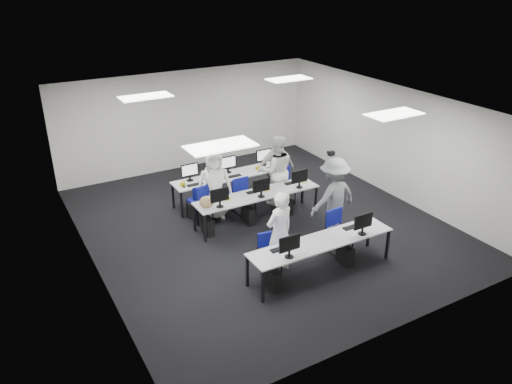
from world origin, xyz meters
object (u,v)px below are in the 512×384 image
chair_2 (203,211)px  student_1 (276,170)px  chair_4 (284,192)px  student_2 (214,184)px  chair_0 (269,260)px  chair_5 (200,207)px  student_0 (279,233)px  student_3 (276,169)px  chair_1 (338,239)px  photographer (334,197)px  chair_3 (244,202)px  chair_6 (235,198)px  desk_mid (257,196)px  chair_7 (279,187)px  desk_front (321,243)px

chair_2 → student_1: (2.10, -0.02, 0.67)m
chair_4 → student_2: student_2 is taller
chair_0 → chair_4: (2.05, 2.63, 0.03)m
student_2 → chair_5: bearing=174.2°
student_0 → student_3: 3.51m
chair_4 → student_1: 0.68m
chair_1 → photographer: (0.37, 0.71, 0.64)m
chair_3 → chair_6: size_ratio=1.03×
desk_mid → student_1: size_ratio=1.71×
chair_4 → chair_7: size_ratio=0.97×
chair_1 → photographer: bearing=58.2°
chair_5 → desk_front: bearing=-83.2°
desk_front → chair_1: 1.04m
photographer → chair_7: bearing=-93.5°
chair_2 → student_3: student_3 is taller
student_2 → student_3: (1.89, 0.17, -0.02)m
chair_7 → student_1: bearing=-127.9°
chair_1 → chair_7: size_ratio=1.00×
chair_2 → chair_7: bearing=17.3°
chair_4 → desk_front: bearing=-106.4°
chair_5 → chair_7: chair_7 is taller
desk_front → student_2: 3.41m
desk_mid → chair_3: bearing=97.1°
chair_1 → student_1: size_ratio=0.51×
desk_mid → chair_1: size_ratio=3.37×
student_0 → chair_1: bearing=170.9°
chair_6 → student_2: bearing=-169.6°
chair_6 → student_0: (-0.58, -3.08, 0.62)m
chair_4 → chair_0: bearing=-124.4°
student_2 → photographer: size_ratio=0.95×
student_3 → student_0: bearing=-113.3°
chair_7 → photographer: photographer is taller
chair_6 → chair_5: bearing=175.6°
chair_1 → student_3: bearing=81.1°
chair_1 → chair_3: 2.83m
chair_4 → photographer: bearing=-85.1°
desk_mid → chair_5: 1.50m
chair_0 → chair_7: chair_7 is taller
student_3 → photographer: 2.29m
desk_mid → student_3: 1.40m
chair_1 → student_1: bearing=83.7°
chair_1 → chair_4: (0.32, 2.72, -0.01)m
chair_2 → student_3: size_ratio=0.49×
chair_1 → chair_3: chair_1 is taller
chair_0 → photographer: 2.29m
chair_7 → student_3: 0.59m
chair_5 → chair_3: bearing=-27.3°
chair_1 → student_0: size_ratio=0.53×
chair_0 → desk_front: bearing=-24.7°
chair_5 → chair_7: (2.37, 0.08, 0.00)m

